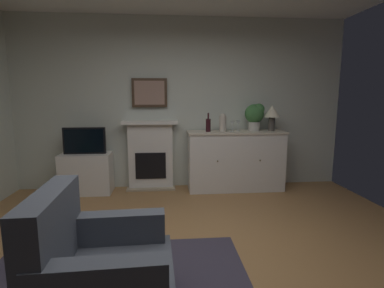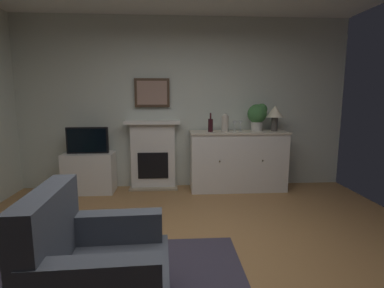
# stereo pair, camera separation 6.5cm
# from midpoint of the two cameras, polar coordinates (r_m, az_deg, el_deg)

# --- Properties ---
(ground_plane) EXTENTS (5.33, 5.09, 0.10)m
(ground_plane) POSITION_cam_midpoint_polar(r_m,az_deg,el_deg) (2.76, 1.13, -24.35)
(ground_plane) COLOR #9E7042
(ground_plane) RESTS_ON ground
(wall_rear) EXTENTS (5.33, 0.06, 2.72)m
(wall_rear) POSITION_cam_midpoint_polar(r_m,az_deg,el_deg) (4.81, -1.37, 7.78)
(wall_rear) COLOR silver
(wall_rear) RESTS_ON ground_plane
(fireplace_unit) EXTENTS (0.87, 0.30, 1.10)m
(fireplace_unit) POSITION_cam_midpoint_polar(r_m,az_deg,el_deg) (4.78, -7.15, -2.09)
(fireplace_unit) COLOR white
(fireplace_unit) RESTS_ON ground_plane
(framed_picture) EXTENTS (0.55, 0.04, 0.45)m
(framed_picture) POSITION_cam_midpoint_polar(r_m,az_deg,el_deg) (4.73, -7.36, 9.84)
(framed_picture) COLOR #473323
(sideboard_cabinet) EXTENTS (1.53, 0.49, 0.94)m
(sideboard_cabinet) POSITION_cam_midpoint_polar(r_m,az_deg,el_deg) (4.73, 9.29, -3.21)
(sideboard_cabinet) COLOR white
(sideboard_cabinet) RESTS_ON ground_plane
(table_lamp) EXTENTS (0.26, 0.26, 0.40)m
(table_lamp) POSITION_cam_midpoint_polar(r_m,az_deg,el_deg) (4.79, 16.19, 5.75)
(table_lamp) COLOR #4C4742
(table_lamp) RESTS_ON sideboard_cabinet
(wine_bottle) EXTENTS (0.08, 0.08, 0.29)m
(wine_bottle) POSITION_cam_midpoint_polar(r_m,az_deg,el_deg) (4.52, 4.02, 3.73)
(wine_bottle) COLOR #331419
(wine_bottle) RESTS_ON sideboard_cabinet
(wine_glass_left) EXTENTS (0.07, 0.07, 0.16)m
(wine_glass_left) POSITION_cam_midpoint_polar(r_m,az_deg,el_deg) (4.57, 8.72, 3.88)
(wine_glass_left) COLOR silver
(wine_glass_left) RESTS_ON sideboard_cabinet
(wine_glass_center) EXTENTS (0.07, 0.07, 0.16)m
(wine_glass_center) POSITION_cam_midpoint_polar(r_m,az_deg,el_deg) (4.67, 9.83, 3.96)
(wine_glass_center) COLOR silver
(wine_glass_center) RESTS_ON sideboard_cabinet
(vase_decorative) EXTENTS (0.11, 0.11, 0.28)m
(vase_decorative) POSITION_cam_midpoint_polar(r_m,az_deg,el_deg) (4.54, 6.86, 4.11)
(vase_decorative) COLOR beige
(vase_decorative) RESTS_ON sideboard_cabinet
(tv_cabinet) EXTENTS (0.75, 0.42, 0.62)m
(tv_cabinet) POSITION_cam_midpoint_polar(r_m,az_deg,el_deg) (4.83, -18.88, -5.29)
(tv_cabinet) COLOR white
(tv_cabinet) RESTS_ON ground_plane
(tv_set) EXTENTS (0.62, 0.07, 0.40)m
(tv_set) POSITION_cam_midpoint_polar(r_m,az_deg,el_deg) (4.71, -19.27, 0.67)
(tv_set) COLOR black
(tv_set) RESTS_ON tv_cabinet
(potted_plant_small) EXTENTS (0.30, 0.30, 0.43)m
(potted_plant_small) POSITION_cam_midpoint_polar(r_m,az_deg,el_deg) (4.75, 13.03, 5.58)
(potted_plant_small) COLOR beige
(potted_plant_small) RESTS_ON sideboard_cabinet
(armchair) EXTENTS (0.84, 0.81, 0.92)m
(armchair) POSITION_cam_midpoint_polar(r_m,az_deg,el_deg) (2.10, -17.45, -22.55)
(armchair) COLOR #474C56
(armchair) RESTS_ON ground_plane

